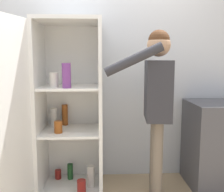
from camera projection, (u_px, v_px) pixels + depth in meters
The scene contains 4 objects.
wall_back at pixel (98, 68), 2.98m from camera, with size 7.00×0.06×2.55m.
refrigerator at pixel (59, 111), 2.59m from camera, with size 0.90×1.21×1.76m.
person at pixel (157, 93), 2.50m from camera, with size 0.66×0.54×1.64m.
counter at pixel (224, 144), 2.83m from camera, with size 0.75×0.58×0.92m.
Camera 1 is at (0.01, -2.02, 1.37)m, focal length 42.00 mm.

